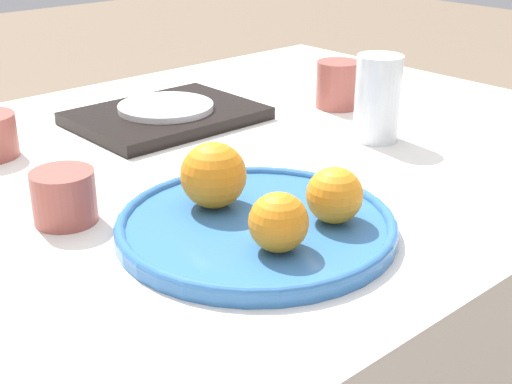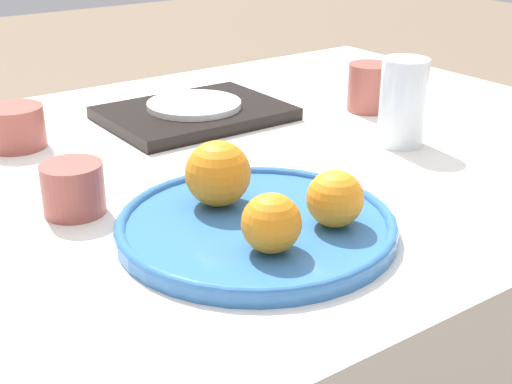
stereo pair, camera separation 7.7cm
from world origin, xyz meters
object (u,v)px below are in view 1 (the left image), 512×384
orange_0 (213,175)px  side_plate (166,107)px  serving_tray (166,116)px  water_glass (378,98)px  fruit_platter (256,225)px  cup_0 (338,85)px  orange_2 (335,195)px  cup_2 (64,197)px  orange_1 (279,222)px

orange_0 → side_plate: size_ratio=0.49×
orange_0 → serving_tray: 0.38m
water_glass → side_plate: size_ratio=0.83×
fruit_platter → side_plate: (0.16, 0.40, 0.01)m
orange_0 → cup_0: orange_0 is taller
orange_0 → orange_2: size_ratio=1.22×
orange_2 → orange_0: bearing=121.1°
fruit_platter → cup_0: cup_0 is taller
side_plate → cup_2: bearing=-142.6°
orange_2 → water_glass: bearing=31.5°
orange_0 → serving_tray: (0.17, 0.34, -0.04)m
cup_2 → water_glass: bearing=-6.1°
fruit_platter → orange_1: size_ratio=5.05×
fruit_platter → water_glass: water_glass is taller
cup_2 → orange_0: bearing=-38.2°
orange_1 → cup_2: size_ratio=0.84×
fruit_platter → cup_0: 0.51m
fruit_platter → cup_2: cup_2 is taller
cup_2 → fruit_platter: bearing=-50.0°
water_glass → serving_tray: (-0.19, 0.28, -0.05)m
side_plate → cup_0: 0.30m
orange_1 → cup_0: size_ratio=0.77×
fruit_platter → orange_1: 0.08m
water_glass → side_plate: water_glass is taller
orange_0 → side_plate: 0.38m
fruit_platter → cup_2: (-0.14, 0.17, 0.02)m
water_glass → cup_2: water_glass is taller
side_plate → orange_0: bearing=-116.7°
serving_tray → orange_0: bearing=-116.7°
orange_0 → orange_1: size_ratio=1.24×
fruit_platter → orange_1: (-0.03, -0.06, 0.03)m
serving_tray → cup_0: cup_0 is taller
orange_2 → cup_2: size_ratio=0.86×
cup_0 → cup_2: size_ratio=1.10×
fruit_platter → orange_0: size_ratio=4.08×
water_glass → serving_tray: 0.34m
cup_0 → side_plate: bearing=154.6°
orange_1 → cup_0: cup_0 is taller
orange_2 → water_glass: (0.28, 0.17, 0.02)m
fruit_platter → orange_2: orange_2 is taller
fruit_platter → orange_1: bearing=-112.8°
water_glass → side_plate: bearing=123.3°
orange_2 → cup_0: (0.37, 0.33, -0.01)m
orange_1 → orange_0: bearing=81.6°
orange_2 → cup_2: orange_2 is taller
orange_2 → serving_tray: bearing=78.0°
orange_1 → serving_tray: bearing=68.0°
serving_tray → cup_0: bearing=-25.4°
fruit_platter → orange_0: orange_0 is taller
orange_1 → cup_2: orange_1 is taller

